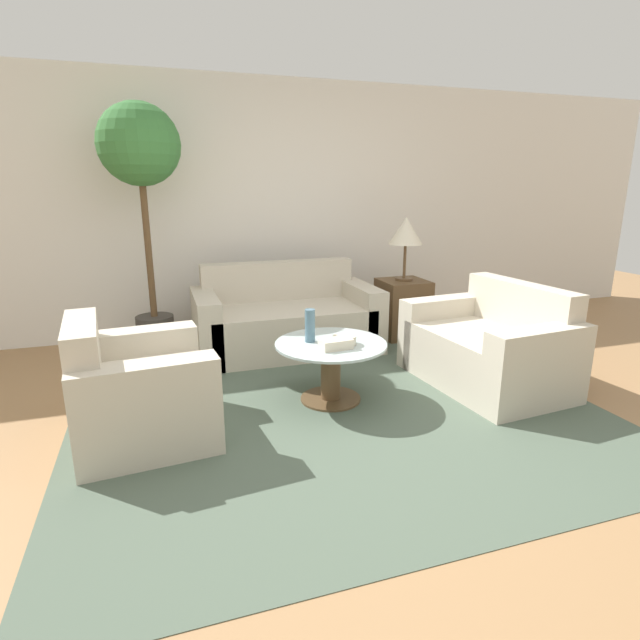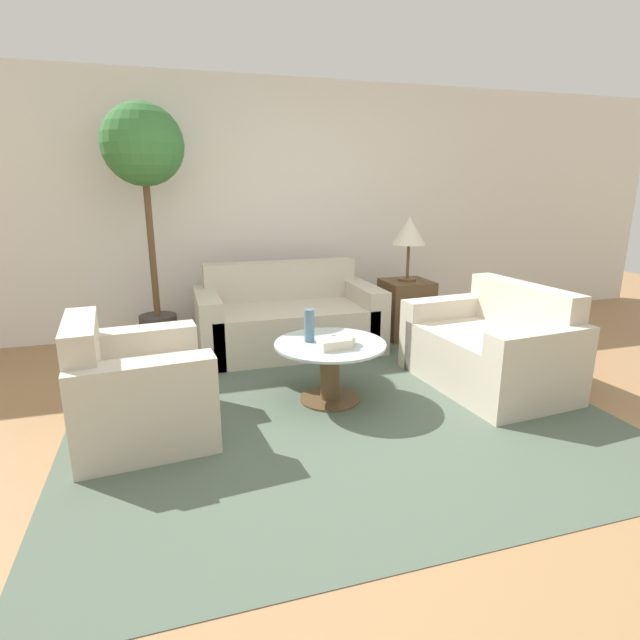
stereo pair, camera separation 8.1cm
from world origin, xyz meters
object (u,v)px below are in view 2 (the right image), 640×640
at_px(loveseat, 493,351).
at_px(vase, 309,326).
at_px(sofa_main, 287,320).
at_px(bowl, 344,340).
at_px(armchair, 133,393).
at_px(table_lamp, 409,232).
at_px(coffee_table, 330,364).
at_px(potted_plant, 145,167).
at_px(book_stack, 335,344).

xyz_separation_m(loveseat, vase, (-1.47, 0.14, 0.29)).
relative_size(sofa_main, bowl, 10.26).
bearing_deg(armchair, vase, -86.00).
bearing_deg(table_lamp, armchair, -151.14).
bearing_deg(bowl, armchair, -177.61).
bearing_deg(coffee_table, table_lamp, 46.10).
relative_size(sofa_main, coffee_table, 2.11).
distance_m(armchair, coffee_table, 1.35).
xyz_separation_m(sofa_main, loveseat, (1.34, -1.36, 0.00)).
xyz_separation_m(sofa_main, vase, (-0.12, -1.22, 0.29)).
xyz_separation_m(sofa_main, bowl, (0.09, -1.36, 0.20)).
height_order(armchair, coffee_table, armchair).
height_order(sofa_main, coffee_table, sofa_main).
distance_m(coffee_table, potted_plant, 2.44).
xyz_separation_m(coffee_table, bowl, (0.08, -0.07, 0.19)).
height_order(sofa_main, potted_plant, potted_plant).
bearing_deg(loveseat, vase, -100.55).
xyz_separation_m(coffee_table, book_stack, (-0.01, -0.14, 0.19)).
bearing_deg(loveseat, table_lamp, 178.41).
distance_m(armchair, bowl, 1.44).
height_order(potted_plant, book_stack, potted_plant).
distance_m(armchair, loveseat, 2.68).
bearing_deg(potted_plant, book_stack, -55.35).
bearing_deg(potted_plant, bowl, -52.38).
bearing_deg(sofa_main, potted_plant, 165.91).
distance_m(loveseat, bowl, 1.27).
bearing_deg(armchair, sofa_main, -48.73).
relative_size(sofa_main, potted_plant, 0.76).
relative_size(armchair, vase, 4.13).
height_order(loveseat, bowl, loveseat).
bearing_deg(potted_plant, table_lamp, -6.76).
relative_size(coffee_table, book_stack, 3.56).
xyz_separation_m(potted_plant, bowl, (1.28, -1.66, -1.21)).
distance_m(vase, bowl, 0.27).
bearing_deg(book_stack, vase, 116.02).
xyz_separation_m(armchair, coffee_table, (1.35, 0.13, 0.01)).
distance_m(sofa_main, vase, 1.26).
xyz_separation_m(loveseat, bowl, (-1.26, -0.00, 0.20)).
bearing_deg(coffee_table, book_stack, -95.01).
relative_size(loveseat, coffee_table, 1.64).
xyz_separation_m(coffee_table, table_lamp, (1.25, 1.30, 0.80)).
bearing_deg(book_stack, sofa_main, 85.76).
bearing_deg(armchair, bowl, -93.19).
height_order(bowl, book_stack, book_stack).
xyz_separation_m(coffee_table, vase, (-0.13, 0.07, 0.28)).
bearing_deg(bowl, table_lamp, 49.41).
bearing_deg(coffee_table, armchair, -174.46).
relative_size(table_lamp, bowl, 3.84).
bearing_deg(vase, sofa_main, 84.27).
height_order(vase, book_stack, vase).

